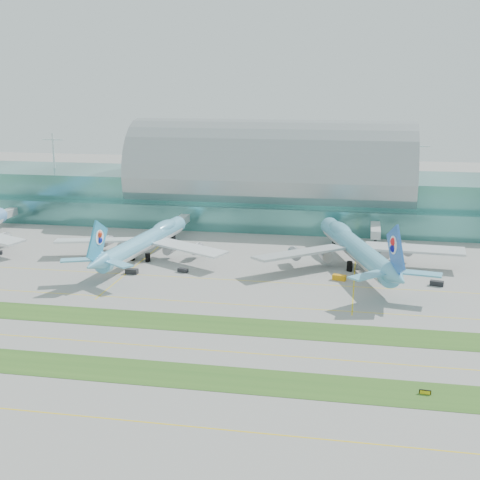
% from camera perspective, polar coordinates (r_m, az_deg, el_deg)
% --- Properties ---
extents(ground, '(700.00, 700.00, 0.00)m').
position_cam_1_polar(ground, '(169.05, -3.43, -7.38)').
color(ground, gray).
rests_on(ground, ground).
extents(terminal, '(340.00, 69.10, 36.00)m').
position_cam_1_polar(terminal, '(288.06, 2.68, 4.48)').
color(terminal, '#3D7A75').
rests_on(terminal, ground).
extents(grass_strip_near, '(420.00, 12.00, 0.08)m').
position_cam_1_polar(grass_strip_near, '(144.23, -6.14, -11.32)').
color(grass_strip_near, '#2D591E').
rests_on(grass_strip_near, ground).
extents(grass_strip_far, '(420.00, 12.00, 0.08)m').
position_cam_1_polar(grass_strip_far, '(170.85, -3.26, -7.13)').
color(grass_strip_far, '#2D591E').
rests_on(grass_strip_far, ground).
extents(taxiline_a, '(420.00, 0.35, 0.01)m').
position_cam_1_polar(taxiline_a, '(127.34, -8.77, -15.05)').
color(taxiline_a, yellow).
rests_on(taxiline_a, ground).
extents(taxiline_b, '(420.00, 0.35, 0.01)m').
position_cam_1_polar(taxiline_b, '(156.51, -4.67, -9.20)').
color(taxiline_b, yellow).
rests_on(taxiline_b, ground).
extents(taxiline_c, '(420.00, 0.35, 0.01)m').
position_cam_1_polar(taxiline_c, '(185.48, -2.09, -5.40)').
color(taxiline_c, yellow).
rests_on(taxiline_c, ground).
extents(taxiline_d, '(420.00, 0.35, 0.01)m').
position_cam_1_polar(taxiline_d, '(205.91, -0.76, -3.42)').
color(taxiline_d, yellow).
rests_on(taxiline_d, ground).
extents(airliner_b, '(63.30, 72.35, 19.92)m').
position_cam_1_polar(airliner_b, '(231.22, -8.11, -0.04)').
color(airliner_b, '#62B4D9').
rests_on(airliner_b, ground).
extents(airliner_c, '(67.36, 78.23, 22.14)m').
position_cam_1_polar(airliner_c, '(221.32, 9.83, -0.55)').
color(airliner_c, '#5DAFCD').
rests_on(airliner_c, ground).
extents(gse_c, '(4.03, 2.16, 1.64)m').
position_cam_1_polar(gse_c, '(214.55, -9.22, -2.66)').
color(gse_c, black).
rests_on(gse_c, ground).
extents(gse_d, '(3.59, 2.49, 1.27)m').
position_cam_1_polar(gse_d, '(214.32, -4.90, -2.59)').
color(gse_d, black).
rests_on(gse_d, ground).
extents(gse_e, '(4.39, 2.85, 1.68)m').
position_cam_1_polar(gse_e, '(207.61, 8.47, -3.19)').
color(gse_e, orange).
rests_on(gse_e, ground).
extents(gse_f, '(4.24, 2.69, 1.50)m').
position_cam_1_polar(gse_f, '(208.53, 16.44, -3.57)').
color(gse_f, black).
rests_on(gse_f, ground).
extents(taxiway_sign_east, '(2.35, 0.50, 0.99)m').
position_cam_1_polar(taxiway_sign_east, '(139.88, 15.51, -12.41)').
color(taxiway_sign_east, black).
rests_on(taxiway_sign_east, ground).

